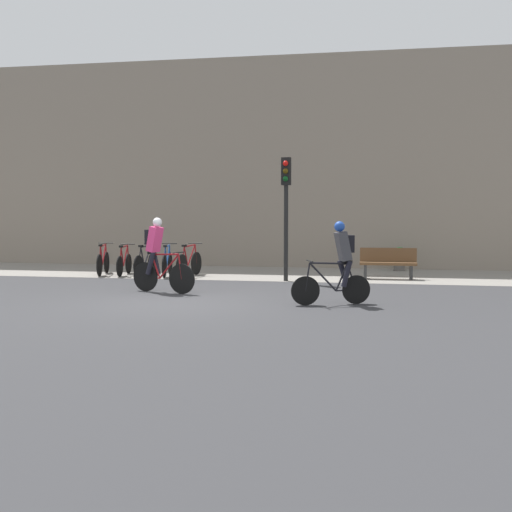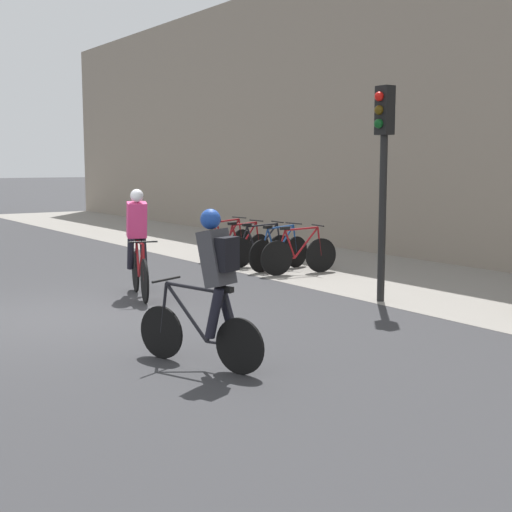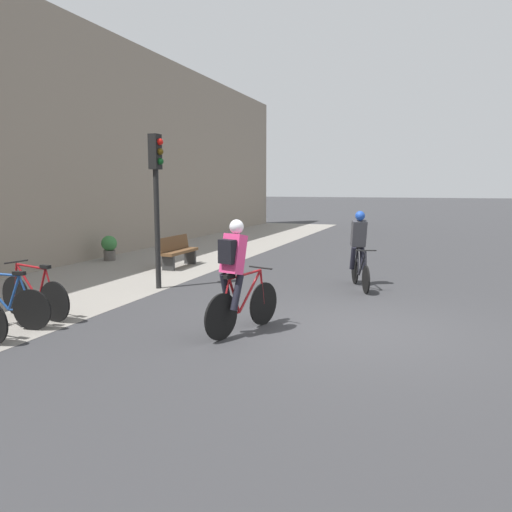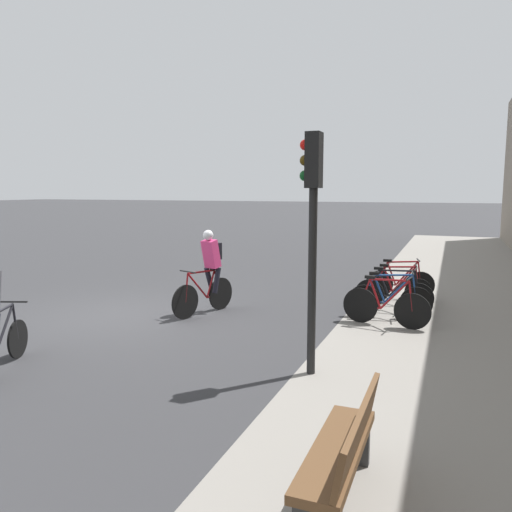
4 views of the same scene
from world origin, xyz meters
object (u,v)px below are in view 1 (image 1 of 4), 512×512
(bench, at_px, (388,263))
(traffic_light_pole, at_px, (286,195))
(cyclist_grey, at_px, (340,260))
(parked_bike_4, at_px, (189,263))
(parked_bike_0, at_px, (103,262))
(parked_bike_3, at_px, (167,263))
(potted_plant, at_px, (399,257))
(cyclist_pink, at_px, (157,253))
(parked_bike_2, at_px, (146,263))
(parked_bike_1, at_px, (124,263))

(bench, bearing_deg, traffic_light_pole, -159.41)
(cyclist_grey, bearing_deg, traffic_light_pole, 112.36)
(parked_bike_4, distance_m, traffic_light_pole, 3.66)
(parked_bike_0, height_order, traffic_light_pole, traffic_light_pole)
(parked_bike_3, distance_m, potted_plant, 7.54)
(cyclist_pink, distance_m, cyclist_grey, 4.60)
(cyclist_grey, height_order, parked_bike_2, cyclist_grey)
(parked_bike_3, xyz_separation_m, parked_bike_4, (0.68, 0.00, 0.01))
(parked_bike_2, relative_size, parked_bike_4, 1.00)
(parked_bike_1, xyz_separation_m, parked_bike_4, (2.05, 0.00, 0.03))
(parked_bike_3, bearing_deg, cyclist_grey, -42.12)
(cyclist_grey, bearing_deg, parked_bike_2, 141.25)
(bench, xyz_separation_m, potted_plant, (0.41, 2.63, -0.03))
(cyclist_pink, distance_m, parked_bike_0, 4.81)
(parked_bike_3, height_order, parked_bike_4, parked_bike_4)
(traffic_light_pole, distance_m, potted_plant, 5.27)
(parked_bike_4, bearing_deg, parked_bike_3, -179.94)
(parked_bike_2, distance_m, bench, 7.20)
(cyclist_grey, height_order, traffic_light_pole, traffic_light_pole)
(parked_bike_2, bearing_deg, parked_bike_4, 0.05)
(bench, bearing_deg, potted_plant, 81.22)
(parked_bike_3, bearing_deg, parked_bike_0, 179.98)
(parked_bike_1, xyz_separation_m, traffic_light_pole, (5.06, -0.69, 2.00))
(cyclist_pink, bearing_deg, traffic_light_pole, 48.00)
(parked_bike_0, bearing_deg, parked_bike_4, -0.00)
(parked_bike_1, relative_size, parked_bike_2, 0.92)
(cyclist_pink, distance_m, traffic_light_pole, 4.28)
(potted_plant, bearing_deg, parked_bike_0, -161.48)
(parked_bike_3, bearing_deg, parked_bike_2, -179.96)
(parked_bike_2, xyz_separation_m, bench, (7.19, 0.37, 0.07))
(cyclist_pink, distance_m, potted_plant, 8.95)
(parked_bike_1, bearing_deg, parked_bike_2, -0.06)
(cyclist_grey, relative_size, bench, 1.08)
(potted_plant, bearing_deg, cyclist_grey, -100.66)
(parked_bike_3, bearing_deg, potted_plant, 23.49)
(cyclist_grey, height_order, potted_plant, cyclist_grey)
(cyclist_pink, xyz_separation_m, parked_bike_1, (-2.36, 3.68, -0.56))
(parked_bike_4, distance_m, bench, 5.84)
(traffic_light_pole, bearing_deg, parked_bike_0, 173.17)
(parked_bike_2, bearing_deg, bench, 2.96)
(cyclist_pink, relative_size, bench, 1.12)
(parked_bike_2, xyz_separation_m, parked_bike_3, (0.69, 0.00, 0.01))
(parked_bike_4, bearing_deg, cyclist_pink, -85.21)
(cyclist_pink, height_order, parked_bike_1, cyclist_pink)
(potted_plant, bearing_deg, bench, -98.78)
(parked_bike_1, bearing_deg, parked_bike_3, -0.01)
(cyclist_pink, relative_size, parked_bike_4, 1.05)
(cyclist_grey, xyz_separation_m, parked_bike_1, (-6.79, 4.90, -0.56))
(parked_bike_4, relative_size, potted_plant, 2.19)
(bench, distance_m, potted_plant, 2.67)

